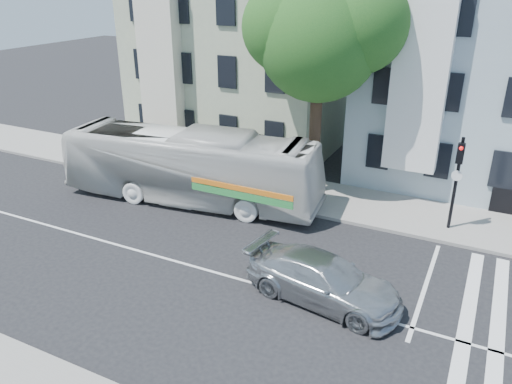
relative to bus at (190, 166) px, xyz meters
The scene contains 9 objects.
ground 7.38m from the bus, 45.84° to the right, with size 120.00×120.00×0.00m, color black.
sidewalk_far 6.00m from the bus, 29.78° to the left, with size 80.00×4.00×0.15m, color gray.
building_left 10.73m from the bus, 101.50° to the left, with size 12.00×10.00×11.00m, color #9DA68B.
building_right 15.97m from the bus, 39.42° to the left, with size 12.00×10.00×11.00m, color #97AAB3.
street_tree 8.68m from the bus, 35.42° to the left, with size 7.30×5.90×11.10m.
bus is the anchor object (origin of this frame).
sedan 9.84m from the bus, 30.28° to the right, with size 5.39×2.19×1.56m, color #B4B7BB.
hedge 2.09m from the bus, 95.60° to the left, with size 8.50×0.84×0.70m, color #20561C, non-canonical shape.
traffic_signal 11.88m from the bus, 10.16° to the left, with size 0.44×0.53×4.19m.
Camera 1 is at (7.72, -13.44, 10.10)m, focal length 35.00 mm.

